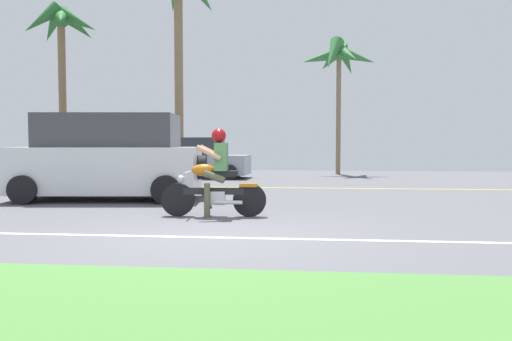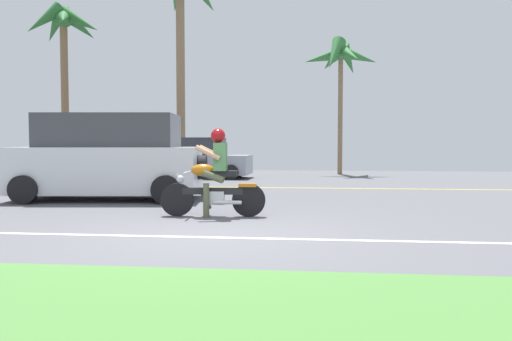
{
  "view_description": "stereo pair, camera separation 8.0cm",
  "coord_description": "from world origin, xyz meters",
  "px_view_note": "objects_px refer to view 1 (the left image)",
  "views": [
    {
      "loc": [
        1.41,
        -7.33,
        1.34
      ],
      "look_at": [
        0.22,
        4.15,
        0.73
      ],
      "focal_mm": 36.17,
      "sensor_mm": 36.0,
      "label": 1
    },
    {
      "loc": [
        1.49,
        -7.32,
        1.34
      ],
      "look_at": [
        0.22,
        4.15,
        0.73
      ],
      "focal_mm": 36.17,
      "sensor_mm": 36.0,
      "label": 2
    }
  ],
  "objects_px": {
    "parked_car_1": "(196,159)",
    "parked_car_0": "(97,157)",
    "palm_tree_2": "(339,60)",
    "suv_nearby": "(108,158)",
    "palm_tree_1": "(62,32)",
    "motorcyclist": "(214,179)"
  },
  "relations": [
    {
      "from": "parked_car_0",
      "to": "palm_tree_2",
      "type": "height_order",
      "value": "palm_tree_2"
    },
    {
      "from": "palm_tree_2",
      "to": "parked_car_1",
      "type": "bearing_deg",
      "value": -151.36
    },
    {
      "from": "suv_nearby",
      "to": "palm_tree_2",
      "type": "xyz_separation_m",
      "value": [
        6.0,
        10.7,
        3.91
      ]
    },
    {
      "from": "suv_nearby",
      "to": "parked_car_1",
      "type": "bearing_deg",
      "value": 86.75
    },
    {
      "from": "parked_car_1",
      "to": "palm_tree_1",
      "type": "relative_size",
      "value": 0.5
    },
    {
      "from": "parked_car_1",
      "to": "palm_tree_2",
      "type": "bearing_deg",
      "value": 28.64
    },
    {
      "from": "palm_tree_2",
      "to": "palm_tree_1",
      "type": "bearing_deg",
      "value": 177.0
    },
    {
      "from": "parked_car_0",
      "to": "parked_car_1",
      "type": "height_order",
      "value": "parked_car_0"
    },
    {
      "from": "parked_car_1",
      "to": "parked_car_0",
      "type": "bearing_deg",
      "value": 168.09
    },
    {
      "from": "palm_tree_1",
      "to": "palm_tree_2",
      "type": "bearing_deg",
      "value": -3.0
    },
    {
      "from": "motorcyclist",
      "to": "parked_car_0",
      "type": "height_order",
      "value": "parked_car_0"
    },
    {
      "from": "motorcyclist",
      "to": "palm_tree_1",
      "type": "relative_size",
      "value": 0.25
    },
    {
      "from": "suv_nearby",
      "to": "palm_tree_2",
      "type": "relative_size",
      "value": 0.8
    },
    {
      "from": "parked_car_1",
      "to": "palm_tree_2",
      "type": "relative_size",
      "value": 0.68
    },
    {
      "from": "suv_nearby",
      "to": "parked_car_1",
      "type": "distance_m",
      "value": 7.67
    },
    {
      "from": "suv_nearby",
      "to": "palm_tree_2",
      "type": "bearing_deg",
      "value": 60.72
    },
    {
      "from": "suv_nearby",
      "to": "palm_tree_2",
      "type": "height_order",
      "value": "palm_tree_2"
    },
    {
      "from": "motorcyclist",
      "to": "suv_nearby",
      "type": "xyz_separation_m",
      "value": [
        -3.04,
        2.55,
        0.3
      ]
    },
    {
      "from": "suv_nearby",
      "to": "parked_car_1",
      "type": "relative_size",
      "value": 1.18
    },
    {
      "from": "parked_car_0",
      "to": "palm_tree_2",
      "type": "bearing_deg",
      "value": 12.08
    },
    {
      "from": "parked_car_1",
      "to": "palm_tree_1",
      "type": "height_order",
      "value": "palm_tree_1"
    },
    {
      "from": "suv_nearby",
      "to": "parked_car_0",
      "type": "bearing_deg",
      "value": 114.51
    }
  ]
}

